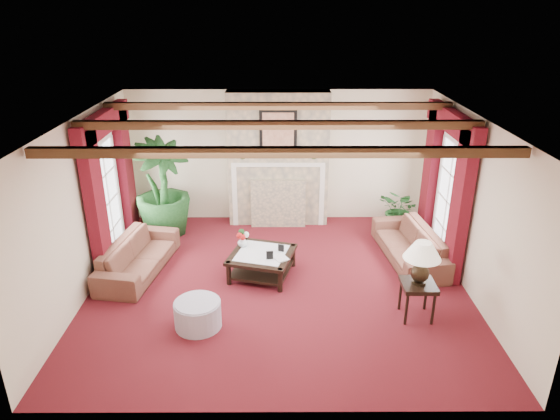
{
  "coord_description": "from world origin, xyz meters",
  "views": [
    {
      "loc": [
        -0.01,
        -7.05,
        4.27
      ],
      "look_at": [
        0.03,
        0.4,
        1.15
      ],
      "focal_mm": 32.0,
      "sensor_mm": 36.0,
      "label": 1
    }
  ],
  "objects_px": {
    "ottoman": "(198,314)",
    "sofa_right": "(410,239)",
    "potted_palm": "(164,208)",
    "side_table": "(417,300)",
    "coffee_table": "(262,264)",
    "sofa_left": "(138,251)"
  },
  "relations": [
    {
      "from": "sofa_left",
      "to": "coffee_table",
      "type": "distance_m",
      "value": 2.11
    },
    {
      "from": "sofa_right",
      "to": "coffee_table",
      "type": "height_order",
      "value": "sofa_right"
    },
    {
      "from": "sofa_right",
      "to": "coffee_table",
      "type": "relative_size",
      "value": 2.08
    },
    {
      "from": "coffee_table",
      "to": "ottoman",
      "type": "bearing_deg",
      "value": -105.53
    },
    {
      "from": "sofa_right",
      "to": "side_table",
      "type": "bearing_deg",
      "value": -16.78
    },
    {
      "from": "side_table",
      "to": "sofa_right",
      "type": "bearing_deg",
      "value": 79.58
    },
    {
      "from": "coffee_table",
      "to": "ottoman",
      "type": "xyz_separation_m",
      "value": [
        -0.86,
        -1.44,
        -0.01
      ]
    },
    {
      "from": "sofa_left",
      "to": "side_table",
      "type": "relative_size",
      "value": 3.62
    },
    {
      "from": "potted_palm",
      "to": "side_table",
      "type": "bearing_deg",
      "value": -34.1
    },
    {
      "from": "ottoman",
      "to": "sofa_right",
      "type": "bearing_deg",
      "value": 29.84
    },
    {
      "from": "side_table",
      "to": "ottoman",
      "type": "xyz_separation_m",
      "value": [
        -3.14,
        -0.22,
        -0.09
      ]
    },
    {
      "from": "sofa_right",
      "to": "ottoman",
      "type": "height_order",
      "value": "sofa_right"
    },
    {
      "from": "sofa_right",
      "to": "potted_palm",
      "type": "relative_size",
      "value": 0.98
    },
    {
      "from": "coffee_table",
      "to": "ottoman",
      "type": "distance_m",
      "value": 1.68
    },
    {
      "from": "sofa_left",
      "to": "ottoman",
      "type": "relative_size",
      "value": 3.06
    },
    {
      "from": "potted_palm",
      "to": "side_table",
      "type": "xyz_separation_m",
      "value": [
        4.23,
        -2.87,
        -0.25
      ]
    },
    {
      "from": "sofa_right",
      "to": "side_table",
      "type": "height_order",
      "value": "sofa_right"
    },
    {
      "from": "coffee_table",
      "to": "sofa_left",
      "type": "bearing_deg",
      "value": -168.37
    },
    {
      "from": "potted_palm",
      "to": "sofa_left",
      "type": "bearing_deg",
      "value": -95.5
    },
    {
      "from": "potted_palm",
      "to": "sofa_right",
      "type": "bearing_deg",
      "value": -13.54
    },
    {
      "from": "sofa_right",
      "to": "potted_palm",
      "type": "xyz_separation_m",
      "value": [
        -4.56,
        1.1,
        0.14
      ]
    },
    {
      "from": "sofa_left",
      "to": "side_table",
      "type": "bearing_deg",
      "value": -98.02
    }
  ]
}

